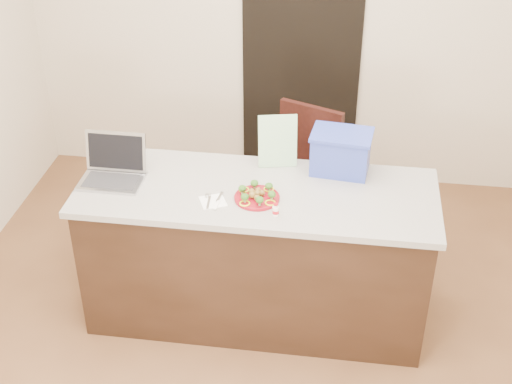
# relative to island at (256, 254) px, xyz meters

# --- Properties ---
(ground) EXTENTS (4.00, 4.00, 0.00)m
(ground) POSITION_rel_island_xyz_m (0.00, -0.25, -0.46)
(ground) COLOR brown
(ground) RESTS_ON ground
(room_shell) EXTENTS (4.00, 4.00, 4.00)m
(room_shell) POSITION_rel_island_xyz_m (0.00, -0.25, 1.16)
(room_shell) COLOR white
(room_shell) RESTS_ON ground
(doorway) EXTENTS (0.90, 0.02, 2.00)m
(doorway) POSITION_rel_island_xyz_m (0.10, 1.73, 0.54)
(doorway) COLOR black
(doorway) RESTS_ON ground
(island) EXTENTS (2.06, 0.76, 0.92)m
(island) POSITION_rel_island_xyz_m (0.00, 0.00, 0.00)
(island) COLOR black
(island) RESTS_ON ground
(plate) EXTENTS (0.25, 0.25, 0.02)m
(plate) POSITION_rel_island_xyz_m (0.02, -0.09, 0.47)
(plate) COLOR maroon
(plate) RESTS_ON island
(meatballs) EXTENTS (0.09, 0.10, 0.04)m
(meatballs) POSITION_rel_island_xyz_m (0.01, -0.09, 0.49)
(meatballs) COLOR brown
(meatballs) RESTS_ON plate
(broccoli) EXTENTS (0.21, 0.21, 0.04)m
(broccoli) POSITION_rel_island_xyz_m (0.02, -0.09, 0.51)
(broccoli) COLOR #224B14
(broccoli) RESTS_ON plate
(pepper_rings) EXTENTS (0.22, 0.22, 0.01)m
(pepper_rings) POSITION_rel_island_xyz_m (0.02, -0.09, 0.48)
(pepper_rings) COLOR yellow
(pepper_rings) RESTS_ON plate
(napkin) EXTENTS (0.18, 0.18, 0.01)m
(napkin) POSITION_rel_island_xyz_m (-0.22, -0.16, 0.46)
(napkin) COLOR white
(napkin) RESTS_ON island
(fork) EXTENTS (0.03, 0.16, 0.00)m
(fork) POSITION_rel_island_xyz_m (-0.24, -0.15, 0.47)
(fork) COLOR #AAABAE
(fork) RESTS_ON napkin
(knife) EXTENTS (0.03, 0.18, 0.01)m
(knife) POSITION_rel_island_xyz_m (-0.19, -0.17, 0.47)
(knife) COLOR white
(knife) RESTS_ON napkin
(yogurt_bottle) EXTENTS (0.04, 0.04, 0.08)m
(yogurt_bottle) POSITION_rel_island_xyz_m (0.14, -0.24, 0.49)
(yogurt_bottle) COLOR white
(yogurt_bottle) RESTS_ON island
(laptop) EXTENTS (0.36, 0.28, 0.25)m
(laptop) POSITION_rel_island_xyz_m (-0.84, 0.02, 0.53)
(laptop) COLOR #AAAAAE
(laptop) RESTS_ON island
(leaflet) EXTENTS (0.23, 0.10, 0.33)m
(leaflet) POSITION_rel_island_xyz_m (0.08, 0.29, 0.62)
(leaflet) COLOR white
(leaflet) RESTS_ON island
(blue_box) EXTENTS (0.37, 0.29, 0.25)m
(blue_box) POSITION_rel_island_xyz_m (0.46, 0.28, 0.58)
(blue_box) COLOR #2C3C9F
(blue_box) RESTS_ON island
(chair) EXTENTS (0.60, 0.61, 1.04)m
(chair) POSITION_rel_island_xyz_m (0.24, 0.78, 0.13)
(chair) COLOR black
(chair) RESTS_ON ground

